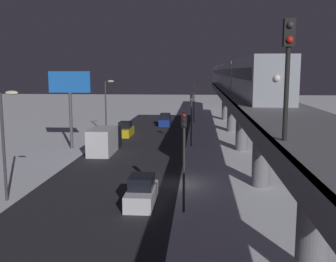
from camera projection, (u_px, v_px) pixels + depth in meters
name	position (u px, v px, depth m)	size (l,w,h in m)	color
ground_plane	(172.00, 184.00, 31.78)	(240.00, 240.00, 0.00)	white
avenue_asphalt	(111.00, 182.00, 32.16)	(11.00, 100.15, 0.01)	#28282D
elevated_railway	(262.00, 114.00, 30.39)	(5.00, 100.15, 6.62)	slate
subway_train	(231.00, 74.00, 61.50)	(2.94, 74.07, 3.40)	#999EA8
rail_signal	(288.00, 58.00, 12.97)	(0.36, 0.41, 4.00)	black
sedan_blue	(165.00, 120.00, 65.99)	(1.91, 4.55, 1.97)	navy
sedan_yellow	(125.00, 130.00, 55.24)	(1.80, 4.61, 1.97)	gold
sedan_white	(142.00, 193.00, 26.87)	(1.80, 4.40, 1.97)	silver
box_truck	(105.00, 140.00, 44.06)	(2.40, 7.40, 2.80)	black
traffic_light_near	(184.00, 148.00, 24.79)	(0.32, 0.44, 6.40)	#2D2D2D
traffic_light_mid	(191.00, 111.00, 46.99)	(0.32, 0.44, 6.40)	#2D2D2D
traffic_light_far	(194.00, 98.00, 69.18)	(0.32, 0.44, 6.40)	#2D2D2D
commercial_billboard	(70.00, 90.00, 45.23)	(4.80, 0.36, 8.90)	#4C4C51
street_lamp_near	(6.00, 132.00, 26.98)	(1.35, 0.44, 7.65)	#38383D
street_lamp_far	(107.00, 100.00, 56.55)	(1.35, 0.44, 7.65)	#38383D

